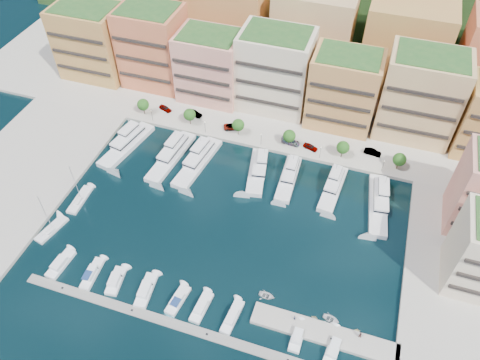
{
  "coord_description": "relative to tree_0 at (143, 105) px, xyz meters",
  "views": [
    {
      "loc": [
        26.91,
        -70.48,
        96.58
      ],
      "look_at": [
        0.11,
        10.68,
        6.0
      ],
      "focal_mm": 35.0,
      "sensor_mm": 36.0,
      "label": 1
    }
  ],
  "objects": [
    {
      "name": "yacht_4",
      "position": [
        51.39,
        -12.69,
        -3.65
      ],
      "size": [
        4.84,
        17.91,
        7.3
      ],
      "color": "white",
      "rests_on": "ground"
    },
    {
      "name": "apartment_2",
      "position": [
        17.0,
        16.49,
        7.57
      ],
      "size": [
        20.0,
        15.5,
        22.8
      ],
      "color": "#EAA082",
      "rests_on": "north_quay"
    },
    {
      "name": "car_2",
      "position": [
        29.53,
        2.16,
        -2.94
      ],
      "size": [
        6.39,
        4.79,
        1.61
      ],
      "primitive_type": "imported",
      "rotation": [
        0.0,
        0.0,
        1.99
      ],
      "color": "gray",
      "rests_on": "north_quay"
    },
    {
      "name": "apartment_3",
      "position": [
        38.0,
        18.49,
        9.07
      ],
      "size": [
        22.0,
        16.5,
        25.8
      ],
      "color": "beige",
      "rests_on": "north_quay"
    },
    {
      "name": "west_quay",
      "position": [
        -22.0,
        -41.5,
        -4.74
      ],
      "size": [
        34.0,
        76.0,
        2.0
      ],
      "primitive_type": "cube",
      "color": "#9E998E",
      "rests_on": "ground"
    },
    {
      "name": "tree_2",
      "position": [
        32.0,
        0.0,
        0.0
      ],
      "size": [
        3.8,
        3.8,
        5.65
      ],
      "color": "#473323",
      "rests_on": "north_quay"
    },
    {
      "name": "yacht_6",
      "position": [
        76.61,
        -14.41,
        -3.53
      ],
      "size": [
        7.13,
        22.03,
        7.3
      ],
      "color": "white",
      "rests_on": "ground"
    },
    {
      "name": "cruiser_1",
      "position": [
        14.73,
        -58.12,
        -4.17
      ],
      "size": [
        3.09,
        8.9,
        2.66
      ],
      "color": "white",
      "rests_on": "ground"
    },
    {
      "name": "yacht_5",
      "position": [
        64.04,
        -12.61,
        -3.53
      ],
      "size": [
        5.62,
        17.99,
        7.3
      ],
      "color": "white",
      "rests_on": "ground"
    },
    {
      "name": "person_1",
      "position": [
        77.26,
        -54.07,
        -2.83
      ],
      "size": [
        0.98,
        0.81,
        1.83
      ],
      "primitive_type": "imported",
      "rotation": [
        0.0,
        0.0,
        3.29
      ],
      "color": "#4B302D",
      "rests_on": "finger_pier"
    },
    {
      "name": "finger_pier",
      "position": [
        70.0,
        -55.5,
        -4.74
      ],
      "size": [
        32.0,
        5.0,
        2.0
      ],
      "primitive_type": "cube",
      "color": "#9E998E",
      "rests_on": "ground"
    },
    {
      "name": "north_quay",
      "position": [
        40.0,
        28.5,
        -4.74
      ],
      "size": [
        220.0,
        64.0,
        2.0
      ],
      "primitive_type": "cube",
      "color": "#9E998E",
      "rests_on": "ground"
    },
    {
      "name": "backblock_0",
      "position": [
        -15.0,
        40.5,
        11.26
      ],
      "size": [
        26.0,
        18.0,
        30.0
      ],
      "primitive_type": "cube",
      "color": "beige",
      "rests_on": "north_quay"
    },
    {
      "name": "backblock_2",
      "position": [
        45.0,
        40.5,
        11.26
      ],
      "size": [
        26.0,
        18.0,
        30.0
      ],
      "primitive_type": "cube",
      "color": "#E1B977",
      "rests_on": "north_quay"
    },
    {
      "name": "tree_5",
      "position": [
        80.0,
        0.0,
        0.0
      ],
      "size": [
        3.8,
        3.8,
        5.65
      ],
      "color": "#473323",
      "rests_on": "north_quay"
    },
    {
      "name": "yacht_2",
      "position": [
        24.58,
        -14.58,
        -3.53
      ],
      "size": [
        7.79,
        22.45,
        7.3
      ],
      "color": "white",
      "rests_on": "ground"
    },
    {
      "name": "cruiser_8",
      "position": [
        64.69,
        -58.08,
        -4.2
      ],
      "size": [
        2.55,
        7.13,
        2.55
      ],
      "color": "white",
      "rests_on": "ground"
    },
    {
      "name": "car_0",
      "position": [
        5.59,
        3.9,
        -2.97
      ],
      "size": [
        4.88,
        3.26,
        1.54
      ],
      "primitive_type": "imported",
      "rotation": [
        0.0,
        0.0,
        1.22
      ],
      "color": "gray",
      "rests_on": "north_quay"
    },
    {
      "name": "lamppost_2",
      "position": [
        40.0,
        -2.3,
        -0.92
      ],
      "size": [
        0.3,
        0.3,
        4.2
      ],
      "color": "black",
      "rests_on": "north_quay"
    },
    {
      "name": "tree_4",
      "position": [
        64.0,
        0.0,
        0.0
      ],
      "size": [
        3.8,
        3.8,
        5.65
      ],
      "color": "#473323",
      "rests_on": "north_quay"
    },
    {
      "name": "yacht_1",
      "position": [
        16.26,
        -14.85,
        -3.65
      ],
      "size": [
        7.12,
        22.85,
        7.3
      ],
      "color": "white",
      "rests_on": "ground"
    },
    {
      "name": "east_quay",
      "position": [
        102.0,
        -41.5,
        -4.74
      ],
      "size": [
        34.0,
        76.0,
        2.0
      ],
      "primitive_type": "cube",
      "color": "#9E998E",
      "rests_on": "ground"
    },
    {
      "name": "yacht_0",
      "position": [
        1.38,
        -14.4,
        -3.53
      ],
      "size": [
        9.11,
        22.17,
        7.3
      ],
      "color": "white",
      "rests_on": "ground"
    },
    {
      "name": "car_5",
      "position": [
        72.54,
        3.98,
        -2.92
      ],
      "size": [
        5.19,
        2.31,
        1.66
      ],
      "primitive_type": "imported",
      "rotation": [
        0.0,
        0.0,
        1.46
      ],
      "color": "gray",
      "rests_on": "north_quay"
    },
    {
      "name": "hillside",
      "position": [
        40.0,
        76.5,
        -4.74
      ],
      "size": [
        240.0,
        40.0,
        58.0
      ],
      "primitive_type": "cube",
      "color": "#163315",
      "rests_on": "ground"
    },
    {
      "name": "yacht_3",
      "position": [
        42.23,
        -12.81,
        -3.53
      ],
      "size": [
        7.72,
        18.66,
        7.3
      ],
      "color": "white",
      "rests_on": "ground"
    },
    {
      "name": "person_0",
      "position": [
        63.17,
        -54.57,
        -2.97
      ],
      "size": [
        0.53,
        0.65,
        1.55
      ],
      "primitive_type": "imported",
      "rotation": [
        0.0,
        0.0,
        1.89
      ],
      "color": "#222C45",
      "rests_on": "finger_pier"
    },
    {
      "name": "lamppost_0",
      "position": [
        4.0,
        -2.3,
        -0.92
      ],
      "size": [
        0.3,
        0.3,
        4.2
      ],
      "color": "black",
      "rests_on": "north_quay"
    },
    {
      "name": "backblock_1",
      "position": [
        15.0,
        40.5,
        11.26
      ],
      "size": [
        26.0,
        18.0,
        30.0
      ],
      "primitive_type": "cube",
      "color": "tan",
      "rests_on": "north_quay"
    },
    {
      "name": "tender_1",
      "position": [
        67.28,
        -52.39,
        -4.37
      ],
      "size": [
        1.5,
        1.32,
        0.75
      ],
      "primitive_type": "imported",
      "rotation": [
        0.0,
        0.0,
        1.51
      ],
      "color": "#C1BE93",
      "rests_on": "ground"
    },
    {
      "name": "car_3",
      "position": [
        48.39,
        0.93,
        -2.92
      ],
      "size": [
        5.86,
        2.79,
        1.65
      ],
      "primitive_type": "imported",
      "rotation": [
        0.0,
        0.0,
        1.49
      ],
      "color": "gray",
      "rests_on": "north_quay"
    },
    {
      "name": "lamppost_1",
      "position": [
        22.0,
        -2.3,
        -0.92
      ],
      "size": [
        0.3,
        0.3,
        4.2
      ],
      "color": "black",
      "rests_on": "north_quay"
    },
    {
      "name": "tree_1",
      "position": [
        16.0,
        0.0,
        0.0
      ],
      "size": [
        3.8,
        3.8,
        5.65
      ],
      "color": "#473323",
      "rests_on": "north_quay"
    },
    {
      "name": "tree_3",
      "position": [
        48.0,
        0.0,
        0.0
      ],
      "size": [
        3.8,
        3.8,
        5.65
      ],
      "color": "#473323",
      "rests_on": "north_quay"
    },
    {
      "name": "apartment_4",
      "position": [
        60.0,
        16.49,
        8.07
      ],
      "size": [
        20.0,
        15.5,
        23.8
      ],
      "color": "tan",
      "rests_on": "north_quay"
    },
    {
      "name": "cruiser_6",
      "position": [
        49.95,
        -58.09,
        -4.2
      ],
      "size": [
        3.18,
        8.72,
        2.55
      ],
      "color": "white",
      "rests_on": "ground"
    },
    {
      "name": "cruiser_0",
      "position": [
        6.06,
        -58.09,
        -4.2
      ],
      "size": [
        3.53,
        8.66,
        2.55
      ],
      "color": "white",
      "rests_on": "ground"
    },
    {
      "name": "tender_3",
      "position": [
        76.72,
        -52.5,
        -4.36
      ],
      "size": [
        1.67,
        1.52,
        0.76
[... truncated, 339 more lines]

